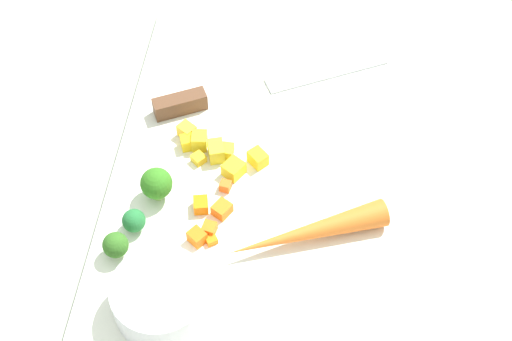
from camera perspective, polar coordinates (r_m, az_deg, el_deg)
The scene contains 22 objects.
ground_plane at distance 0.86m, azimuth 0.00°, elevation -0.88°, with size 4.00×4.00×0.00m, color #949C8C.
cutting_board at distance 0.85m, azimuth 0.00°, elevation -0.64°, with size 0.55×0.34×0.01m, color white.
prep_bowl at distance 0.75m, azimuth -7.54°, elevation -9.96°, with size 0.10×0.10×0.04m, color silver.
chef_knife at distance 0.92m, azimuth -2.43°, elevation 6.09°, with size 0.16×0.30×0.02m.
whole_carrot at distance 0.79m, azimuth 4.11°, elevation -4.91°, with size 0.03×0.03×0.18m, color orange.
carrot_dice_0 at distance 0.82m, azimuth -4.39°, elevation -2.73°, with size 0.02×0.02×0.01m, color orange.
carrot_dice_1 at distance 0.83m, azimuth -2.44°, elevation -1.23°, with size 0.01×0.01×0.01m, color orange.
carrot_dice_2 at distance 0.80m, azimuth -3.71°, elevation -4.62°, with size 0.01×0.02×0.01m, color orange.
carrot_dice_3 at distance 0.80m, azimuth -4.69°, elevation -5.27°, with size 0.02×0.02×0.02m, color orange.
carrot_dice_4 at distance 0.81m, azimuth -2.71°, elevation -3.08°, with size 0.02×0.02×0.01m, color orange.
carrot_dice_5 at distance 0.80m, azimuth -3.55°, elevation -5.51°, with size 0.01×0.01×0.01m, color orange.
pepper_dice_0 at distance 0.87m, azimuth -4.50°, elevation 2.36°, with size 0.02×0.02×0.02m, color yellow.
pepper_dice_1 at distance 0.85m, azimuth -1.74°, elevation 0.29°, with size 0.02×0.02×0.02m, color yellow.
pepper_dice_2 at distance 0.86m, azimuth -3.17°, elevation 1.54°, with size 0.02×0.02×0.02m, color yellow.
pepper_dice_3 at distance 0.87m, azimuth -5.46°, elevation 2.22°, with size 0.02×0.02×0.02m, color yellow.
pepper_dice_4 at distance 0.86m, azimuth -4.56°, elevation 0.94°, with size 0.01×0.01×0.01m, color yellow.
pepper_dice_5 at distance 0.88m, azimuth -5.50°, elevation 3.13°, with size 0.02×0.02×0.02m, color yellow.
pepper_dice_6 at distance 0.85m, azimuth 0.10°, elevation 0.99°, with size 0.02×0.02×0.02m, color yellow.
pepper_dice_7 at distance 0.86m, azimuth -2.27°, elevation 1.55°, with size 0.02×0.01×0.01m, color yellow.
broccoli_floret_0 at distance 0.81m, azimuth -9.64°, elevation -3.95°, with size 0.03×0.03×0.03m.
broccoli_floret_1 at distance 0.82m, azimuth -7.88°, elevation -1.05°, with size 0.04×0.04×0.04m.
broccoli_floret_2 at distance 0.79m, azimuth -11.05°, elevation -5.83°, with size 0.03×0.03×0.03m.
Camera 1 is at (0.50, 0.06, 0.69)m, focal length 50.55 mm.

